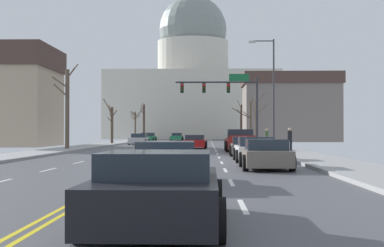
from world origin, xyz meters
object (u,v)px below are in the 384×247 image
(sedan_near_05, at_px, (166,163))
(pedestrian_01, at_px, (267,136))
(sedan_near_00, at_px, (195,142))
(sedan_near_03, at_px, (255,150))
(pickup_truck_near_01, at_px, (240,141))
(sedan_oncoming_01, at_px, (148,138))
(street_lamp_right, at_px, (271,85))
(pedestrian_00, at_px, (290,138))
(signal_gantry, at_px, (228,94))
(sedan_oncoming_00, at_px, (139,139))
(sedan_near_02, at_px, (245,147))
(sedan_near_04, at_px, (266,155))
(sedan_oncoming_02, at_px, (177,137))
(sedan_near_06, at_px, (158,191))
(bicycle_parked, at_px, (275,145))

(sedan_near_05, xyz_separation_m, pedestrian_01, (6.69, 34.40, 0.45))
(sedan_near_00, height_order, sedan_near_03, sedan_near_03)
(pickup_truck_near_01, height_order, sedan_oncoming_01, pickup_truck_near_01)
(pickup_truck_near_01, bearing_deg, street_lamp_right, 44.01)
(sedan_near_00, height_order, pedestrian_00, pedestrian_00)
(pickup_truck_near_01, xyz_separation_m, sedan_oncoming_01, (-10.77, 34.51, -0.14))
(sedan_near_03, bearing_deg, signal_gantry, 91.02)
(street_lamp_right, xyz_separation_m, sedan_oncoming_00, (-12.91, 18.23, -4.69))
(sedan_near_02, bearing_deg, street_lamp_right, 74.12)
(pickup_truck_near_01, xyz_separation_m, sedan_near_04, (-0.20, -19.71, -0.18))
(signal_gantry, distance_m, sedan_near_04, 30.74)
(pedestrian_00, bearing_deg, sedan_near_00, 126.71)
(sedan_oncoming_01, distance_m, sedan_oncoming_02, 12.84)
(sedan_near_02, xyz_separation_m, sedan_near_04, (-0.02, -12.43, 0.02))
(street_lamp_right, height_order, sedan_oncoming_01, street_lamp_right)
(sedan_oncoming_02, height_order, pedestrian_00, pedestrian_00)
(sedan_oncoming_00, xyz_separation_m, sedan_oncoming_01, (-0.47, 13.76, 0.01))
(sedan_near_02, height_order, sedan_oncoming_02, sedan_oncoming_02)
(pickup_truck_near_01, relative_size, sedan_near_02, 1.28)
(sedan_near_04, bearing_deg, sedan_near_03, 89.16)
(sedan_near_06, bearing_deg, sedan_oncoming_01, 96.24)
(sedan_near_04, bearing_deg, sedan_oncoming_00, 104.02)
(sedan_near_04, xyz_separation_m, sedan_near_06, (-3.17, -13.50, 0.00))
(street_lamp_right, bearing_deg, sedan_near_00, 144.61)
(street_lamp_right, height_order, sedan_near_00, street_lamp_right)
(pickup_truck_near_01, relative_size, bicycle_parked, 3.28)
(sedan_near_00, distance_m, pedestrian_00, 11.67)
(pedestrian_01, bearing_deg, sedan_oncoming_01, 117.68)
(sedan_near_03, relative_size, sedan_oncoming_02, 1.04)
(sedan_near_00, bearing_deg, sedan_near_03, -80.59)
(sedan_oncoming_02, distance_m, pedestrian_00, 50.49)
(pedestrian_01, distance_m, bicycle_parked, 7.81)
(pedestrian_01, bearing_deg, sedan_near_00, -167.03)
(sedan_oncoming_00, distance_m, sedan_oncoming_01, 13.77)
(sedan_near_05, relative_size, sedan_oncoming_01, 1.01)
(sedan_oncoming_01, bearing_deg, pedestrian_00, -69.04)
(pickup_truck_near_01, height_order, sedan_near_05, pickup_truck_near_01)
(street_lamp_right, xyz_separation_m, sedan_near_05, (-6.38, -28.49, -4.69))
(sedan_near_00, bearing_deg, pedestrian_00, -53.29)
(pickup_truck_near_01, bearing_deg, sedan_near_00, 117.44)
(sedan_oncoming_00, xyz_separation_m, pedestrian_01, (13.22, -12.33, 0.45))
(bicycle_parked, bearing_deg, sedan_near_05, -103.66)
(sedan_oncoming_01, bearing_deg, sedan_near_03, -77.63)
(sedan_oncoming_00, height_order, sedan_oncoming_02, sedan_oncoming_00)
(sedan_near_00, bearing_deg, sedan_near_04, -82.74)
(street_lamp_right, bearing_deg, sedan_near_05, -102.63)
(sedan_near_02, distance_m, sedan_near_03, 6.78)
(sedan_near_04, bearing_deg, pickup_truck_near_01, 89.42)
(sedan_oncoming_00, bearing_deg, pedestrian_01, -43.01)
(sedan_near_00, distance_m, sedan_near_06, 40.13)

